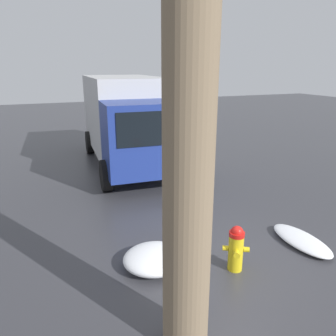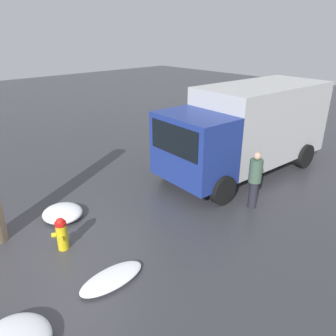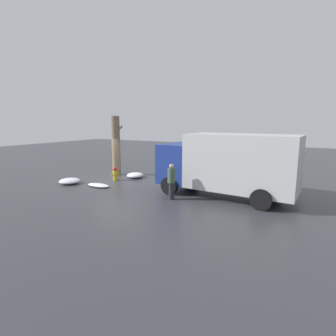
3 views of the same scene
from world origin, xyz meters
name	(u,v)px [view 3 (image 3 of 3)]	position (x,y,z in m)	size (l,w,h in m)	color
ground_plane	(115,180)	(0.00, 0.00, 0.00)	(60.00, 60.00, 0.00)	#38383D
fire_hydrant	(115,174)	(0.00, 0.00, 0.43)	(0.38, 0.44, 0.83)	yellow
tree_trunk	(116,146)	(-1.08, 1.48, 2.03)	(0.88, 0.58, 4.02)	#7F6B51
delivery_truck	(228,163)	(7.15, -0.14, 1.67)	(6.79, 3.06, 3.07)	navy
pedestrian	(171,180)	(5.01, -1.90, 0.93)	(0.37, 0.37, 1.71)	#23232D
snow_pile_by_hydrant	(135,175)	(0.61, 1.27, 0.16)	(1.06, 1.12, 0.33)	white
snow_pile_curbside	(70,181)	(-1.83, -1.97, 0.16)	(1.18, 1.22, 0.32)	white
snow_pile_by_tree	(98,185)	(0.22, -1.72, 0.08)	(1.46, 0.65, 0.16)	white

